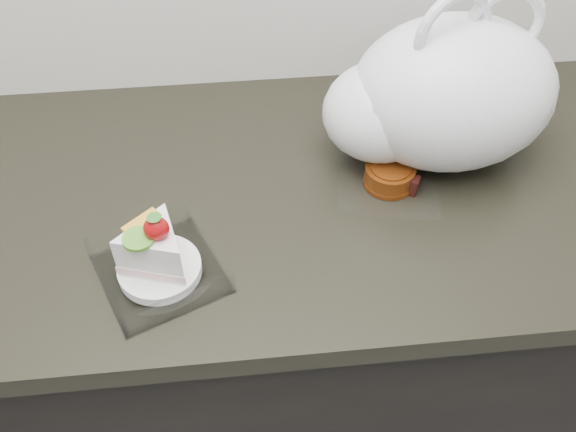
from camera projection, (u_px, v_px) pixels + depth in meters
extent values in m
cube|color=black|center=(237.00, 345.00, 1.40)|extent=(2.00, 0.60, 0.86)
cube|color=black|center=(221.00, 200.00, 1.07)|extent=(2.04, 0.64, 0.04)
cube|color=white|center=(161.00, 273.00, 0.94)|extent=(0.22, 0.22, 0.00)
cylinder|color=white|center=(160.00, 269.00, 0.93)|extent=(0.12, 0.12, 0.02)
ellipsoid|color=#BC0C0F|center=(156.00, 229.00, 0.86)|extent=(0.04, 0.03, 0.04)
cone|color=#2D7223|center=(154.00, 220.00, 0.84)|extent=(0.02, 0.02, 0.01)
cylinder|color=#5CAD32|center=(138.00, 239.00, 0.86)|extent=(0.04, 0.04, 0.01)
cube|color=gold|center=(142.00, 222.00, 0.88)|extent=(0.05, 0.05, 0.01)
cube|color=white|center=(388.00, 183.00, 1.07)|extent=(0.19, 0.19, 0.00)
cylinder|color=#602D0B|center=(389.00, 175.00, 1.06)|extent=(0.09, 0.09, 0.04)
cylinder|color=#602D0B|center=(389.00, 181.00, 1.07)|extent=(0.09, 0.09, 0.01)
cylinder|color=#602D0B|center=(391.00, 167.00, 1.04)|extent=(0.07, 0.07, 0.00)
cube|color=black|center=(411.00, 185.00, 1.05)|extent=(0.03, 0.03, 0.03)
ellipsoid|color=white|center=(452.00, 93.00, 1.03)|extent=(0.38, 0.32, 0.25)
ellipsoid|color=white|center=(382.00, 112.00, 1.05)|extent=(0.23, 0.21, 0.16)
torus|color=white|center=(453.00, 32.00, 0.95)|extent=(0.13, 0.07, 0.14)
torus|color=white|center=(504.00, 26.00, 0.97)|extent=(0.13, 0.02, 0.13)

